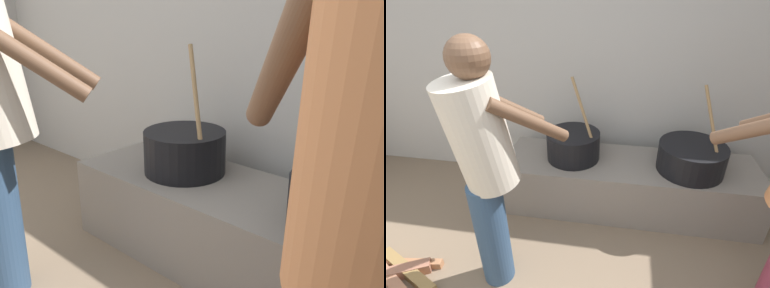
% 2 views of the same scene
% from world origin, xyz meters
% --- Properties ---
extents(block_enclosure_rear, '(5.27, 0.20, 2.12)m').
position_xyz_m(block_enclosure_rear, '(0.00, 2.31, 1.06)').
color(block_enclosure_rear, '#ADA8A0').
rests_on(block_enclosure_rear, ground_plane).
extents(hearth_ledge, '(2.11, 0.60, 0.45)m').
position_xyz_m(hearth_ledge, '(0.58, 1.79, 0.22)').
color(hearth_ledge, slate).
rests_on(hearth_ledge, ground_plane).
extents(cooking_pot_main, '(0.52, 0.52, 0.68)m').
position_xyz_m(cooking_pot_main, '(1.06, 1.76, 0.56)').
color(cooking_pot_main, black).
rests_on(cooking_pot_main, hearth_ledge).
extents(cooking_pot_secondary, '(0.45, 0.45, 0.69)m').
position_xyz_m(cooking_pot_secondary, '(0.11, 1.80, 0.57)').
color(cooking_pot_secondary, black).
rests_on(cooking_pot_secondary, hearth_ledge).
extents(cook_in_orange_shirt, '(0.70, 0.72, 1.66)m').
position_xyz_m(cook_in_orange_shirt, '(1.40, 0.90, 0.95)').
color(cook_in_orange_shirt, '#8C3347').
rests_on(cook_in_orange_shirt, ground_plane).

